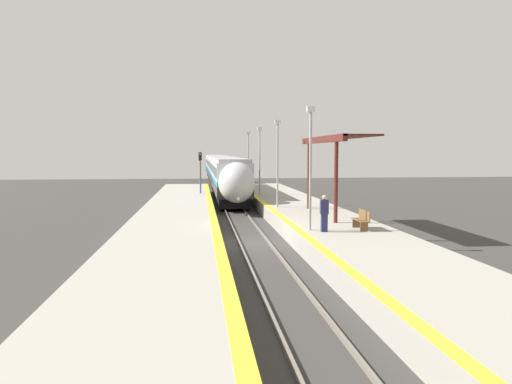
# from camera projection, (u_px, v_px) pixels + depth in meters

# --- Properties ---
(ground_plane) EXTENTS (120.00, 120.00, 0.00)m
(ground_plane) POSITION_uv_depth(u_px,v_px,m) (253.00, 243.00, 24.53)
(ground_plane) COLOR #383533
(rail_left) EXTENTS (0.08, 90.00, 0.15)m
(rail_left) POSITION_uv_depth(u_px,v_px,m) (239.00, 242.00, 24.44)
(rail_left) COLOR slate
(rail_left) RESTS_ON ground_plane
(rail_right) EXTENTS (0.08, 90.00, 0.15)m
(rail_right) POSITION_uv_depth(u_px,v_px,m) (268.00, 241.00, 24.60)
(rail_right) COLOR slate
(rail_right) RESTS_ON ground_plane
(train) EXTENTS (2.74, 60.49, 3.93)m
(train) POSITION_uv_depth(u_px,v_px,m) (220.00, 169.00, 63.54)
(train) COLOR black
(train) RESTS_ON ground_plane
(platform_right) EXTENTS (4.77, 64.00, 0.90)m
(platform_right) POSITION_uv_depth(u_px,v_px,m) (334.00, 232.00, 24.95)
(platform_right) COLOR #9E998E
(platform_right) RESTS_ON ground_plane
(platform_left) EXTENTS (4.64, 64.00, 0.90)m
(platform_left) POSITION_uv_depth(u_px,v_px,m) (171.00, 235.00, 24.04)
(platform_left) COLOR #9E998E
(platform_left) RESTS_ON ground_plane
(platform_bench) EXTENTS (0.44, 1.52, 0.89)m
(platform_bench) POSITION_uv_depth(u_px,v_px,m) (362.00, 219.00, 23.05)
(platform_bench) COLOR brown
(platform_bench) RESTS_ON platform_right
(person_waiting) EXTENTS (0.36, 0.22, 1.66)m
(person_waiting) POSITION_uv_depth(u_px,v_px,m) (324.00, 213.00, 22.30)
(person_waiting) COLOR navy
(person_waiting) RESTS_ON platform_right
(railway_signal) EXTENTS (0.28, 0.28, 4.44)m
(railway_signal) POSITION_uv_depth(u_px,v_px,m) (200.00, 172.00, 43.19)
(railway_signal) COLOR #59595E
(railway_signal) RESTS_ON ground_plane
(lamppost_near) EXTENTS (0.36, 0.20, 5.62)m
(lamppost_near) POSITION_uv_depth(u_px,v_px,m) (310.00, 160.00, 22.59)
(lamppost_near) COLOR #9E9EA3
(lamppost_near) RESTS_ON platform_right
(lamppost_mid) EXTENTS (0.36, 0.20, 5.62)m
(lamppost_mid) POSITION_uv_depth(u_px,v_px,m) (278.00, 158.00, 32.05)
(lamppost_mid) COLOR #9E9EA3
(lamppost_mid) RESTS_ON platform_right
(lamppost_far) EXTENTS (0.36, 0.20, 5.62)m
(lamppost_far) POSITION_uv_depth(u_px,v_px,m) (260.00, 156.00, 41.52)
(lamppost_far) COLOR #9E9EA3
(lamppost_far) RESTS_ON platform_right
(lamppost_farthest) EXTENTS (0.36, 0.20, 5.62)m
(lamppost_farthest) POSITION_uv_depth(u_px,v_px,m) (248.00, 156.00, 50.99)
(lamppost_farthest) COLOR #9E9EA3
(lamppost_farthest) RESTS_ON platform_right
(station_canopy) EXTENTS (2.02, 9.29, 4.44)m
(station_canopy) POSITION_uv_depth(u_px,v_px,m) (331.00, 143.00, 28.08)
(station_canopy) COLOR #511E19
(station_canopy) RESTS_ON platform_right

